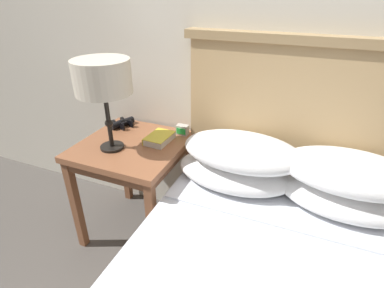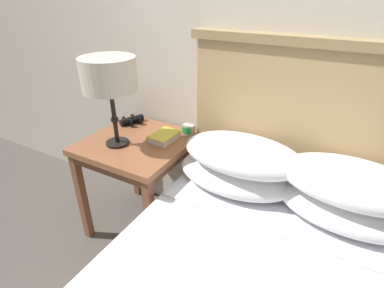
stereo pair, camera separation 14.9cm
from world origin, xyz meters
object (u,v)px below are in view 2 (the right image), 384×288
at_px(book_on_nightstand, 164,137).
at_px(binoculars_pair, 132,120).
at_px(nightstand, 138,153).
at_px(alarm_clock, 188,130).
at_px(table_lamp, 109,76).

relative_size(book_on_nightstand, binoculars_pair, 1.11).
relative_size(nightstand, alarm_clock, 9.21).
bearing_deg(binoculars_pair, alarm_clock, 5.63).
bearing_deg(nightstand, alarm_clock, 44.51).
distance_m(book_on_nightstand, alarm_clock, 0.16).
height_order(nightstand, alarm_clock, alarm_clock).
xyz_separation_m(nightstand, book_on_nightstand, (0.13, 0.08, 0.11)).
relative_size(table_lamp, book_on_nightstand, 2.67).
relative_size(table_lamp, binoculars_pair, 2.97).
height_order(nightstand, table_lamp, table_lamp).
height_order(table_lamp, book_on_nightstand, table_lamp).
xyz_separation_m(book_on_nightstand, binoculars_pair, (-0.32, 0.10, 0.00)).
relative_size(book_on_nightstand, alarm_clock, 2.60).
xyz_separation_m(binoculars_pair, alarm_clock, (0.40, 0.04, 0.01)).
distance_m(nightstand, book_on_nightstand, 0.19).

